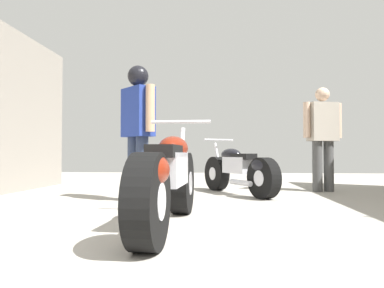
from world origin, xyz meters
The scene contains 5 objects.
ground_plane centered at (0.00, 3.12, 0.00)m, with size 15.99×15.99×0.00m, color #A8A399.
motorcycle_maroon_cruiser centered at (-0.46, 2.40, 0.41)m, with size 0.61×2.07×0.96m.
motorcycle_black_naked centered at (0.26, 4.96, 0.37)m, with size 1.09×1.69×0.87m.
mechanic_in_blue centered at (1.66, 5.49, 0.97)m, with size 0.69×0.37×1.72m.
mechanic_with_helmet centered at (-1.11, 4.08, 1.07)m, with size 0.57×0.57×1.79m.
Camera 1 is at (-0.02, -0.51, 0.62)m, focal length 33.18 mm.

